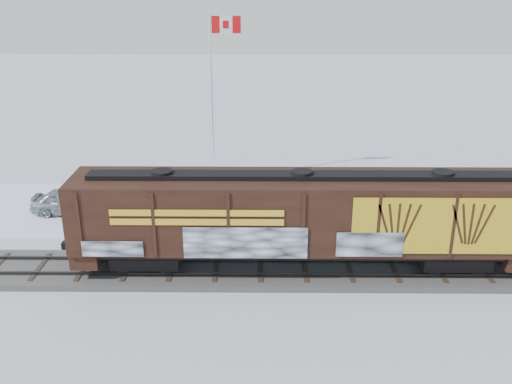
{
  "coord_description": "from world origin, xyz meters",
  "views": [
    {
      "loc": [
        2.01,
        -22.8,
        12.69
      ],
      "look_at": [
        1.77,
        3.0,
        2.8
      ],
      "focal_mm": 40.0,
      "sensor_mm": 36.0,
      "label": 1
    }
  ],
  "objects_px": {
    "flagpole": "(214,123)",
    "car_dark": "(427,202)",
    "car_silver": "(69,201)",
    "hopper_railcar": "(301,215)",
    "car_white": "(264,204)"
  },
  "relations": [
    {
      "from": "flagpole",
      "to": "car_dark",
      "type": "distance_m",
      "value": 13.79
    },
    {
      "from": "flagpole",
      "to": "car_white",
      "type": "xyz_separation_m",
      "value": [
        3.16,
        -6.08,
        -2.99
      ]
    },
    {
      "from": "hopper_railcar",
      "to": "car_silver",
      "type": "relative_size",
      "value": 4.75
    },
    {
      "from": "car_silver",
      "to": "car_white",
      "type": "height_order",
      "value": "car_white"
    },
    {
      "from": "flagpole",
      "to": "car_silver",
      "type": "relative_size",
      "value": 2.53
    },
    {
      "from": "flagpole",
      "to": "hopper_railcar",
      "type": "bearing_deg",
      "value": -69.17
    },
    {
      "from": "flagpole",
      "to": "car_white",
      "type": "relative_size",
      "value": 2.1
    },
    {
      "from": "flagpole",
      "to": "car_white",
      "type": "distance_m",
      "value": 7.47
    },
    {
      "from": "hopper_railcar",
      "to": "car_white",
      "type": "bearing_deg",
      "value": 103.82
    },
    {
      "from": "flagpole",
      "to": "car_dark",
      "type": "bearing_deg",
      "value": -22.78
    },
    {
      "from": "car_dark",
      "to": "car_white",
      "type": "bearing_deg",
      "value": 103.25
    },
    {
      "from": "car_silver",
      "to": "flagpole",
      "type": "bearing_deg",
      "value": -52.57
    },
    {
      "from": "car_silver",
      "to": "car_dark",
      "type": "bearing_deg",
      "value": -87.01
    },
    {
      "from": "car_dark",
      "to": "car_silver",
      "type": "bearing_deg",
      "value": 98.83
    },
    {
      "from": "hopper_railcar",
      "to": "car_silver",
      "type": "distance_m",
      "value": 14.41
    }
  ]
}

